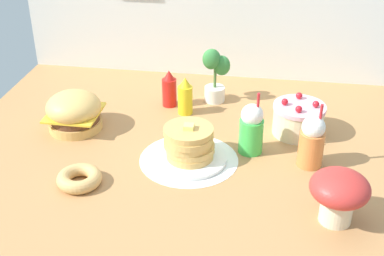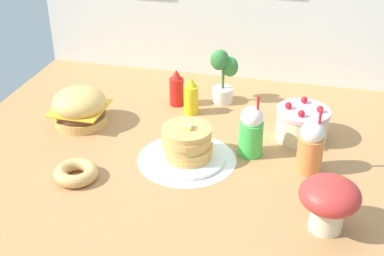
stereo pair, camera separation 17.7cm
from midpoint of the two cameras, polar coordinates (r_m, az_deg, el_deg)
ground_plane at (r=2.40m, az=0.61°, el=-3.03°), size 2.18×1.88×0.02m
back_wall at (r=3.05m, az=4.80°, el=13.90°), size 2.18×0.04×0.92m
doily_mat at (r=2.35m, az=1.62°, el=-3.51°), size 0.45×0.45×0.00m
burger at (r=2.64m, az=-10.42°, el=2.25°), size 0.27×0.27×0.20m
pancake_stack at (r=2.31m, az=1.66°, el=-1.99°), size 0.35×0.35×0.18m
layer_cake at (r=2.55m, az=14.04°, el=0.45°), size 0.26×0.26×0.19m
ketchup_bottle at (r=2.79m, az=0.11°, el=4.33°), size 0.08×0.08×0.20m
mustard_bottle at (r=2.70m, az=1.79°, el=3.43°), size 0.08×0.08×0.20m
cream_soda_cup at (r=2.35m, az=8.71°, el=-0.41°), size 0.11×0.11×0.31m
orange_float_cup at (r=2.29m, az=15.15°, el=-2.08°), size 0.11×0.11×0.31m
donut_pink_glaze at (r=2.24m, az=-10.51°, el=-4.90°), size 0.19×0.19×0.06m
potted_plant at (r=2.80m, az=5.26°, el=5.94°), size 0.15×0.12×0.31m
mushroom_stool at (r=1.97m, az=17.45°, el=-7.63°), size 0.22×0.22×0.21m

